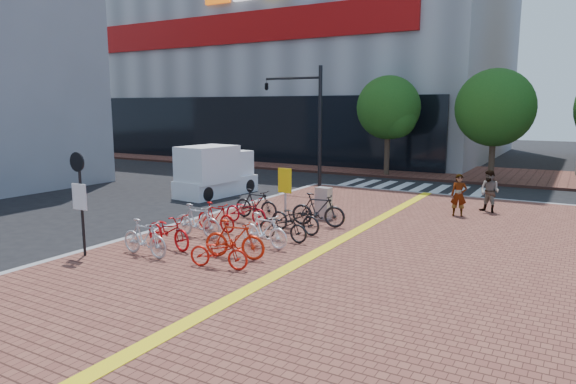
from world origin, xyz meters
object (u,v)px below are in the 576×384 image
Objects in this scene: bike_3 at (216,217)px; bike_10 at (295,218)px; bike_1 at (168,231)px; utility_box at (323,203)px; yellow_sign at (285,186)px; bike_9 at (283,226)px; bike_5 at (256,204)px; bike_8 at (264,230)px; traffic_light_pole at (295,106)px; bike_2 at (197,221)px; box_truck at (215,172)px; bike_6 at (219,252)px; pedestrian_a at (459,195)px; pedestrian_b at (490,191)px; notice_sign at (80,191)px; bike_0 at (144,238)px; bike_4 at (246,210)px; bike_7 at (235,239)px; bike_11 at (318,210)px.

bike_10 is (2.38, 1.16, 0.01)m from bike_3.
bike_1 is 6.23m from utility_box.
bike_9 is at bearing -61.42° from yellow_sign.
bike_8 is at bearing -142.07° from bike_5.
traffic_light_pole is at bearing 29.33° from bike_9.
box_truck reaches higher than bike_2.
bike_6 is at bearing -154.73° from bike_5.
pedestrian_b is (0.90, 1.28, 0.03)m from pedestrian_a.
notice_sign reaches higher than bike_8.
utility_box is (-0.29, 3.45, 0.13)m from bike_9.
bike_0 is at bearing -104.64° from yellow_sign.
bike_4 is 3.25m from bike_8.
box_truck reaches higher than bike_6.
bike_1 is at bearing 152.25° from bike_10.
bike_4 is 1.08× the size of bike_6.
bike_0 is 1.04× the size of pedestrian_b.
traffic_light_pole reaches higher than bike_2.
bike_7 is at bearing 26.73° from notice_sign.
bike_4 is at bearing -2.39° from bike_3.
pedestrian_a is (6.37, 4.27, 0.24)m from bike_5.
bike_2 is 1.00× the size of bike_7.
box_truck is (-7.57, 3.98, 0.42)m from bike_11.
traffic_light_pole is 1.38× the size of box_truck.
bike_7 is 3.36m from bike_10.
bike_2 is at bearing 97.75° from bike_8.
yellow_sign is (-0.91, 0.88, 0.88)m from bike_10.
bike_4 is at bearing 49.81° from bike_8.
bike_5 reaches higher than bike_2.
bike_8 is 0.85× the size of yellow_sign.
bike_6 is 6.65m from utility_box.
bike_5 is 0.96× the size of bike_11.
bike_0 is 3.39m from bike_8.
bike_0 is at bearing 146.04° from bike_9.
traffic_light_pole reaches higher than bike_9.
bike_5 is 0.92× the size of yellow_sign.
bike_8 is at bearing -14.21° from bike_7.
bike_2 is at bearing 38.25° from bike_6.
pedestrian_a is (4.08, 5.41, 0.30)m from bike_10.
bike_0 is 10.87m from box_truck.
bike_3 is 1.02× the size of pedestrian_a.
notice_sign is at bearing 152.62° from bike_1.
bike_1 is 1.10× the size of bike_2.
bike_2 reaches higher than bike_3.
bike_1 is at bearing 50.99° from notice_sign.
bike_6 is 11.99m from pedestrian_b.
bike_10 is (-0.16, 1.08, 0.05)m from bike_9.
box_truck is (-7.33, 5.18, 0.49)m from bike_10.
bike_7 is 1.05× the size of bike_8.
bike_0 is 5.58m from bike_5.
bike_2 is 3.43m from yellow_sign.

